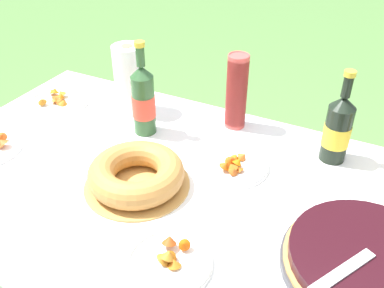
# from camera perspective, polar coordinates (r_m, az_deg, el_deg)

# --- Properties ---
(garden_table) EXTENTS (1.73, 0.96, 0.66)m
(garden_table) POSITION_cam_1_polar(r_m,az_deg,el_deg) (1.28, -0.03, -8.40)
(garden_table) COLOR brown
(garden_table) RESTS_ON ground_plane
(tablecloth) EXTENTS (1.74, 0.97, 0.10)m
(tablecloth) POSITION_cam_1_polar(r_m,az_deg,el_deg) (1.25, -0.03, -6.82)
(tablecloth) COLOR white
(tablecloth) RESTS_ON garden_table
(berry_tart) EXTENTS (0.39, 0.39, 0.06)m
(berry_tart) POSITION_cam_1_polar(r_m,az_deg,el_deg) (1.09, 22.36, -14.37)
(berry_tart) COLOR #38383D
(berry_tart) RESTS_ON tablecloth
(serving_knife) EXTENTS (0.20, 0.34, 0.01)m
(serving_knife) POSITION_cam_1_polar(r_m,az_deg,el_deg) (1.09, 23.70, -12.37)
(serving_knife) COLOR silver
(serving_knife) RESTS_ON berry_tart
(bundt_cake) EXTENTS (0.31, 0.31, 0.08)m
(bundt_cake) POSITION_cam_1_polar(r_m,az_deg,el_deg) (1.24, -7.44, -4.02)
(bundt_cake) COLOR tan
(bundt_cake) RESTS_ON tablecloth
(cup_stack) EXTENTS (0.07, 0.07, 0.27)m
(cup_stack) POSITION_cam_1_polar(r_m,az_deg,el_deg) (1.47, 5.97, 6.91)
(cup_stack) COLOR #E04C47
(cup_stack) RESTS_ON tablecloth
(cider_bottle_green) EXTENTS (0.08, 0.08, 0.33)m
(cider_bottle_green) POSITION_cam_1_polar(r_m,az_deg,el_deg) (1.44, -6.50, 5.84)
(cider_bottle_green) COLOR #2D562D
(cider_bottle_green) RESTS_ON tablecloth
(juice_bottle_red) EXTENTS (0.08, 0.08, 0.30)m
(juice_bottle_red) POSITION_cam_1_polar(r_m,az_deg,el_deg) (1.37, 18.86, 1.92)
(juice_bottle_red) COLOR black
(juice_bottle_red) RESTS_ON tablecloth
(snack_plate_near) EXTENTS (0.23, 0.23, 0.05)m
(snack_plate_near) POSITION_cam_1_polar(r_m,az_deg,el_deg) (1.74, -17.40, 5.49)
(snack_plate_near) COLOR white
(snack_plate_near) RESTS_ON tablecloth
(snack_plate_left) EXTENTS (0.21, 0.21, 0.06)m
(snack_plate_left) POSITION_cam_1_polar(r_m,az_deg,el_deg) (1.04, -3.01, -15.28)
(snack_plate_left) COLOR white
(snack_plate_left) RESTS_ON tablecloth
(snack_plate_far) EXTENTS (0.23, 0.23, 0.05)m
(snack_plate_far) POSITION_cam_1_polar(r_m,az_deg,el_deg) (1.32, 5.45, -2.69)
(snack_plate_far) COLOR white
(snack_plate_far) RESTS_ON tablecloth
(paper_towel_roll) EXTENTS (0.11, 0.11, 0.25)m
(paper_towel_roll) POSITION_cam_1_polar(r_m,az_deg,el_deg) (1.58, -8.33, 8.55)
(paper_towel_roll) COLOR white
(paper_towel_roll) RESTS_ON tablecloth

